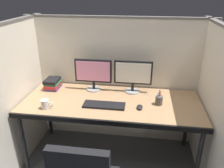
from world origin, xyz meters
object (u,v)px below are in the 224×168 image
Objects in this scene: monitor_left at (93,73)px; coffee_mug at (45,104)px; monitor_right at (133,74)px; keyboard_main at (104,105)px; book_stack at (53,84)px; pen_cup at (159,100)px; desk at (111,106)px; computer_mouse at (140,107)px.

monitor_left is 3.41× the size of coffee_mug.
keyboard_main is (-0.27, -0.39, -0.20)m from monitor_right.
coffee_mug is at bearing -76.63° from book_stack.
pen_cup is at bearing -10.79° from book_stack.
coffee_mug is (-1.13, -0.25, -0.00)m from pen_cup.
monitor_left is (-0.25, 0.28, 0.27)m from desk.
keyboard_main is 0.36m from computer_mouse.
monitor_left is at bearing 132.12° from desk.
computer_mouse is 0.95m from coffee_mug.
book_stack is at bearing -177.90° from monitor_right.
monitor_left reaches higher than coffee_mug.
desk is 15.08× the size of coffee_mug.
computer_mouse is 0.23m from pen_cup.
monitor_right is at bearing 136.79° from pen_cup.
monitor_right is at bearing 2.10° from book_stack.
keyboard_main is 0.59m from coffee_mug.
monitor_left reaches higher than desk.
coffee_mug is (-0.63, -0.24, 0.10)m from desk.
desk is 4.42× the size of monitor_left.
pen_cup is at bearing 30.74° from computer_mouse.
book_stack reaches higher than keyboard_main.
pen_cup is (0.75, -0.27, -0.17)m from monitor_left.
monitor_right is 1.00m from coffee_mug.
desk is 19.79× the size of computer_mouse.
monitor_left reaches higher than computer_mouse.
monitor_left and monitor_right have the same top height.
monitor_right is at bearing 31.75° from coffee_mug.
monitor_left is at bearing 53.34° from coffee_mug.
keyboard_main is at bearing -63.29° from monitor_left.
monitor_left is at bearing -179.11° from monitor_right.
keyboard_main is 4.48× the size of computer_mouse.
monitor_right is 4.48× the size of computer_mouse.
keyboard_main is at bearing -179.80° from computer_mouse.
desk is 8.48× the size of book_stack.
keyboard_main is at bearing -118.97° from desk.
desk is 11.54× the size of pen_cup.
coffee_mug is (-0.84, -0.52, -0.17)m from monitor_right.
monitor_left is 1.00× the size of keyboard_main.
monitor_left is at bearing 145.62° from computer_mouse.
book_stack is (-1.05, 0.35, 0.04)m from computer_mouse.
keyboard_main is at bearing -27.16° from book_stack.
book_stack reaches higher than desk.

